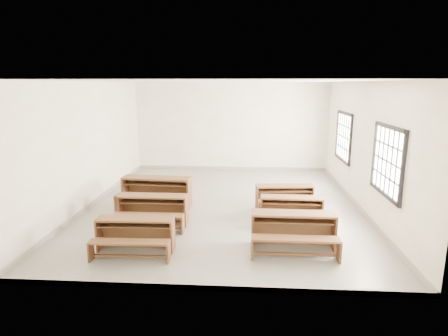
# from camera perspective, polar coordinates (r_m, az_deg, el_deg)

# --- Properties ---
(room) EXTENTS (8.50, 8.50, 3.20)m
(room) POSITION_cam_1_polar(r_m,az_deg,el_deg) (9.52, 0.54, 6.72)
(room) COLOR gray
(room) RESTS_ON ground
(desk_set_0) EXTENTS (1.48, 0.79, 0.66)m
(desk_set_0) POSITION_cam_1_polar(r_m,az_deg,el_deg) (7.40, -13.40, -9.52)
(desk_set_0) COLOR brown
(desk_set_0) RESTS_ON ground
(desk_set_1) EXTENTS (1.54, 0.80, 0.69)m
(desk_set_1) POSITION_cam_1_polar(r_m,az_deg,el_deg) (8.62, -10.81, -6.01)
(desk_set_1) COLOR brown
(desk_set_1) RESTS_ON ground
(desk_set_2) EXTENTS (1.82, 1.03, 0.79)m
(desk_set_2) POSITION_cam_1_polar(r_m,az_deg,el_deg) (9.80, -10.30, -3.33)
(desk_set_2) COLOR brown
(desk_set_2) RESTS_ON ground
(desk_set_3) EXTENTS (1.62, 0.86, 0.72)m
(desk_set_3) POSITION_cam_1_polar(r_m,az_deg,el_deg) (7.40, 10.51, -9.05)
(desk_set_3) COLOR brown
(desk_set_3) RESTS_ON ground
(desk_set_4) EXTENTS (1.42, 0.77, 0.63)m
(desk_set_4) POSITION_cam_1_polar(r_m,az_deg,el_deg) (8.69, 10.24, -6.08)
(desk_set_4) COLOR brown
(desk_set_4) RESTS_ON ground
(desk_set_5) EXTENTS (1.50, 0.89, 0.65)m
(desk_set_5) POSITION_cam_1_polar(r_m,az_deg,el_deg) (9.58, 9.22, -4.20)
(desk_set_5) COLOR brown
(desk_set_5) RESTS_ON ground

